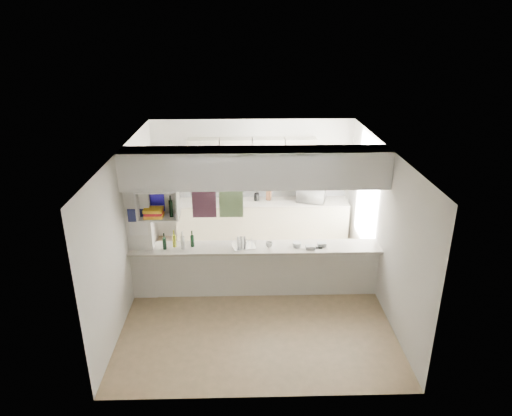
{
  "coord_description": "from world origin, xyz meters",
  "views": [
    {
      "loc": [
        -0.18,
        -6.86,
        4.4
      ],
      "look_at": [
        0.02,
        0.5,
        1.42
      ],
      "focal_mm": 32.0,
      "sensor_mm": 36.0,
      "label": 1
    }
  ],
  "objects_px": {
    "wine_bottles": "(179,242)",
    "dish_rack": "(243,243)",
    "bowl": "(310,186)",
    "microwave": "(311,194)"
  },
  "relations": [
    {
      "from": "microwave",
      "to": "dish_rack",
      "type": "distance_m",
      "value": 2.53
    },
    {
      "from": "dish_rack",
      "to": "microwave",
      "type": "bearing_deg",
      "value": 42.9
    },
    {
      "from": "microwave",
      "to": "dish_rack",
      "type": "xyz_separation_m",
      "value": [
        -1.43,
        -2.08,
        -0.08
      ]
    },
    {
      "from": "microwave",
      "to": "bowl",
      "type": "xyz_separation_m",
      "value": [
        -0.03,
        -0.0,
        0.19
      ]
    },
    {
      "from": "bowl",
      "to": "microwave",
      "type": "bearing_deg",
      "value": 1.58
    },
    {
      "from": "microwave",
      "to": "wine_bottles",
      "type": "height_order",
      "value": "wine_bottles"
    },
    {
      "from": "wine_bottles",
      "to": "bowl",
      "type": "bearing_deg",
      "value": 40.17
    },
    {
      "from": "bowl",
      "to": "dish_rack",
      "type": "height_order",
      "value": "bowl"
    },
    {
      "from": "wine_bottles",
      "to": "dish_rack",
      "type": "bearing_deg",
      "value": 0.36
    },
    {
      "from": "microwave",
      "to": "wine_bottles",
      "type": "distance_m",
      "value": 3.26
    }
  ]
}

